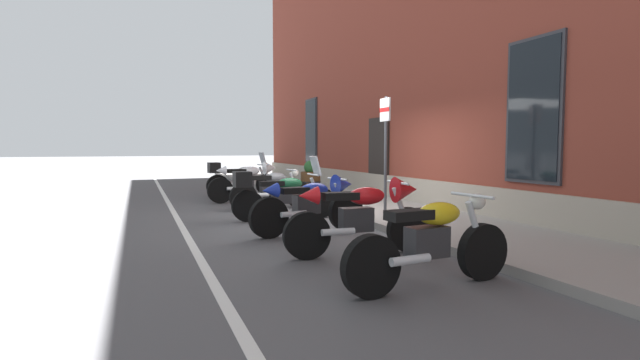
{
  "coord_description": "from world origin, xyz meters",
  "views": [
    {
      "loc": [
        8.98,
        -3.94,
        1.47
      ],
      "look_at": [
        -0.84,
        -0.09,
        0.73
      ],
      "focal_mm": 26.24,
      "sensor_mm": 36.0,
      "label": 1
    }
  ],
  "objects_px": {
    "motorcycle_green_touring": "(280,194)",
    "motorcycle_red_sport": "(365,213)",
    "motorcycle_white_sport": "(250,180)",
    "motorcycle_silver_touring": "(239,178)",
    "parking_sign": "(385,139)",
    "motorcycle_yellow_naked": "(432,243)",
    "motorcycle_blue_sport": "(313,202)",
    "motorcycle_grey_naked": "(272,189)",
    "barrel_planter": "(311,178)"
  },
  "relations": [
    {
      "from": "motorcycle_white_sport",
      "to": "barrel_planter",
      "type": "xyz_separation_m",
      "value": [
        -0.91,
        2.08,
        -0.06
      ]
    },
    {
      "from": "motorcycle_green_touring",
      "to": "motorcycle_red_sport",
      "type": "height_order",
      "value": "motorcycle_green_touring"
    },
    {
      "from": "motorcycle_red_sport",
      "to": "parking_sign",
      "type": "height_order",
      "value": "parking_sign"
    },
    {
      "from": "motorcycle_silver_touring",
      "to": "motorcycle_grey_naked",
      "type": "distance_m",
      "value": 3.19
    },
    {
      "from": "motorcycle_blue_sport",
      "to": "motorcycle_silver_touring",
      "type": "bearing_deg",
      "value": 179.58
    },
    {
      "from": "motorcycle_silver_touring",
      "to": "motorcycle_grey_naked",
      "type": "bearing_deg",
      "value": 2.55
    },
    {
      "from": "motorcycle_blue_sport",
      "to": "barrel_planter",
      "type": "relative_size",
      "value": 2.28
    },
    {
      "from": "motorcycle_yellow_naked",
      "to": "barrel_planter",
      "type": "relative_size",
      "value": 2.22
    },
    {
      "from": "motorcycle_grey_naked",
      "to": "motorcycle_white_sport",
      "type": "bearing_deg",
      "value": -174.76
    },
    {
      "from": "motorcycle_white_sport",
      "to": "parking_sign",
      "type": "distance_m",
      "value": 4.78
    },
    {
      "from": "motorcycle_yellow_naked",
      "to": "motorcycle_blue_sport",
      "type": "bearing_deg",
      "value": -178.76
    },
    {
      "from": "motorcycle_white_sport",
      "to": "motorcycle_grey_naked",
      "type": "relative_size",
      "value": 1.04
    },
    {
      "from": "motorcycle_white_sport",
      "to": "parking_sign",
      "type": "bearing_deg",
      "value": 21.14
    },
    {
      "from": "motorcycle_red_sport",
      "to": "motorcycle_grey_naked",
      "type": "bearing_deg",
      "value": 179.02
    },
    {
      "from": "motorcycle_grey_naked",
      "to": "parking_sign",
      "type": "relative_size",
      "value": 0.88
    },
    {
      "from": "motorcycle_green_touring",
      "to": "parking_sign",
      "type": "relative_size",
      "value": 0.94
    },
    {
      "from": "motorcycle_silver_touring",
      "to": "parking_sign",
      "type": "relative_size",
      "value": 0.94
    },
    {
      "from": "motorcycle_silver_touring",
      "to": "motorcycle_white_sport",
      "type": "relative_size",
      "value": 1.02
    },
    {
      "from": "motorcycle_yellow_naked",
      "to": "parking_sign",
      "type": "distance_m",
      "value": 4.41
    },
    {
      "from": "motorcycle_green_touring",
      "to": "barrel_planter",
      "type": "distance_m",
      "value": 4.77
    },
    {
      "from": "motorcycle_blue_sport",
      "to": "motorcycle_green_touring",
      "type": "bearing_deg",
      "value": -176.18
    },
    {
      "from": "motorcycle_white_sport",
      "to": "motorcycle_yellow_naked",
      "type": "bearing_deg",
      "value": 0.29
    },
    {
      "from": "motorcycle_green_touring",
      "to": "motorcycle_blue_sport",
      "type": "relative_size",
      "value": 1.02
    },
    {
      "from": "motorcycle_red_sport",
      "to": "motorcycle_blue_sport",
      "type": "bearing_deg",
      "value": -176.62
    },
    {
      "from": "motorcycle_white_sport",
      "to": "motorcycle_red_sport",
      "type": "relative_size",
      "value": 1.0
    },
    {
      "from": "motorcycle_grey_naked",
      "to": "motorcycle_silver_touring",
      "type": "bearing_deg",
      "value": -177.45
    },
    {
      "from": "motorcycle_silver_touring",
      "to": "motorcycle_red_sport",
      "type": "bearing_deg",
      "value": 0.4
    },
    {
      "from": "motorcycle_green_touring",
      "to": "motorcycle_red_sport",
      "type": "bearing_deg",
      "value": 3.6
    },
    {
      "from": "motorcycle_silver_touring",
      "to": "motorcycle_green_touring",
      "type": "xyz_separation_m",
      "value": [
        4.78,
        -0.16,
        -0.01
      ]
    },
    {
      "from": "motorcycle_blue_sport",
      "to": "motorcycle_red_sport",
      "type": "bearing_deg",
      "value": 3.38
    },
    {
      "from": "motorcycle_grey_naked",
      "to": "motorcycle_yellow_naked",
      "type": "bearing_deg",
      "value": -1.01
    },
    {
      "from": "motorcycle_white_sport",
      "to": "motorcycle_blue_sport",
      "type": "bearing_deg",
      "value": -0.36
    },
    {
      "from": "motorcycle_silver_touring",
      "to": "barrel_planter",
      "type": "xyz_separation_m",
      "value": [
        0.55,
        2.06,
        -0.03
      ]
    },
    {
      "from": "motorcycle_white_sport",
      "to": "motorcycle_red_sport",
      "type": "bearing_deg",
      "value": 0.62
    },
    {
      "from": "motorcycle_blue_sport",
      "to": "barrel_planter",
      "type": "bearing_deg",
      "value": 160.2
    },
    {
      "from": "motorcycle_blue_sport",
      "to": "motorcycle_yellow_naked",
      "type": "bearing_deg",
      "value": 1.24
    },
    {
      "from": "motorcycle_silver_touring",
      "to": "barrel_planter",
      "type": "bearing_deg",
      "value": 75.04
    },
    {
      "from": "motorcycle_yellow_naked",
      "to": "parking_sign",
      "type": "relative_size",
      "value": 0.9
    },
    {
      "from": "motorcycle_silver_touring",
      "to": "motorcycle_green_touring",
      "type": "relative_size",
      "value": 1.0
    },
    {
      "from": "motorcycle_grey_naked",
      "to": "barrel_planter",
      "type": "height_order",
      "value": "barrel_planter"
    },
    {
      "from": "motorcycle_silver_touring",
      "to": "motorcycle_blue_sport",
      "type": "relative_size",
      "value": 1.01
    },
    {
      "from": "motorcycle_white_sport",
      "to": "motorcycle_yellow_naked",
      "type": "distance_m",
      "value": 8.29
    },
    {
      "from": "motorcycle_red_sport",
      "to": "motorcycle_yellow_naked",
      "type": "xyz_separation_m",
      "value": [
        1.59,
        -0.03,
        -0.09
      ]
    },
    {
      "from": "motorcycle_green_touring",
      "to": "motorcycle_red_sport",
      "type": "distance_m",
      "value": 3.39
    },
    {
      "from": "motorcycle_green_touring",
      "to": "motorcycle_silver_touring",
      "type": "bearing_deg",
      "value": 178.13
    },
    {
      "from": "motorcycle_green_touring",
      "to": "parking_sign",
      "type": "xyz_separation_m",
      "value": [
        1.05,
        1.82,
        1.09
      ]
    },
    {
      "from": "motorcycle_blue_sport",
      "to": "motorcycle_red_sport",
      "type": "xyz_separation_m",
      "value": [
        1.74,
        0.1,
        0.03
      ]
    },
    {
      "from": "motorcycle_white_sport",
      "to": "motorcycle_yellow_naked",
      "type": "height_order",
      "value": "motorcycle_white_sport"
    },
    {
      "from": "motorcycle_white_sport",
      "to": "motorcycle_green_touring",
      "type": "height_order",
      "value": "motorcycle_green_touring"
    },
    {
      "from": "barrel_planter",
      "to": "motorcycle_yellow_naked",
      "type": "bearing_deg",
      "value": -12.5
    }
  ]
}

